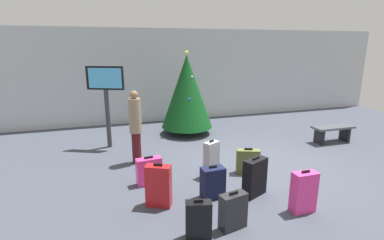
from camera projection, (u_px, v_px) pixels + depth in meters
The scene contains 15 objects.
ground_plane at pixel (258, 168), 6.64m from camera, with size 16.00×16.00×0.00m, color #424754.
back_wall at pixel (193, 75), 10.82m from camera, with size 16.00×0.20×3.30m, color #B7BCC1.
holiday_tree at pixel (187, 92), 8.91m from camera, with size 1.58×1.58×2.57m.
flight_info_kiosk at pixel (106, 90), 7.64m from camera, with size 0.94×0.47×2.20m.
waiting_bench at pixel (333, 131), 8.33m from camera, with size 1.20×0.44×0.48m.
traveller_0 at pixel (135, 125), 6.74m from camera, with size 0.40×0.40×1.74m.
suitcase_0 at pixel (255, 177), 5.37m from camera, with size 0.53×0.40×0.75m.
suitcase_1 at pixel (248, 162), 6.31m from camera, with size 0.53×0.35×0.58m.
suitcase_2 at pixel (159, 186), 5.01m from camera, with size 0.48×0.37×0.79m.
suitcase_3 at pixel (304, 192), 4.84m from camera, with size 0.41×0.21×0.74m.
suitcase_4 at pixel (213, 182), 5.31m from camera, with size 0.43×0.29×0.62m.
suitcase_5 at pixel (198, 220), 4.17m from camera, with size 0.40×0.25×0.62m.
suitcase_6 at pixel (211, 159), 6.16m from camera, with size 0.38×0.32×0.80m.
suitcase_7 at pixel (233, 211), 4.41m from camera, with size 0.45×0.28×0.61m.
suitcase_8 at pixel (149, 171), 5.84m from camera, with size 0.52×0.25×0.58m.
Camera 1 is at (-3.25, -5.43, 2.73)m, focal length 27.17 mm.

